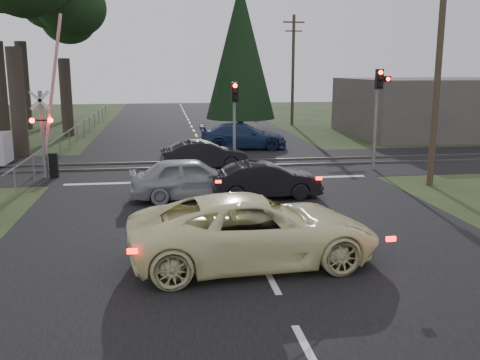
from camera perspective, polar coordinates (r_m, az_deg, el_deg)
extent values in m
plane|color=#283116|center=(15.17, 1.10, -6.39)|extent=(120.00, 120.00, 0.00)
cube|color=black|center=(24.78, -2.64, 0.82)|extent=(14.00, 100.00, 0.01)
cube|color=black|center=(26.74, -3.07, 1.64)|extent=(120.00, 8.00, 0.01)
cube|color=silver|center=(23.03, -2.20, -0.01)|extent=(13.00, 0.35, 0.00)
cube|color=#59544C|center=(25.95, -2.91, 1.42)|extent=(120.00, 0.12, 0.10)
cube|color=#59544C|center=(27.52, -3.22, 2.02)|extent=(120.00, 0.12, 0.10)
cylinder|color=slate|center=(24.72, -20.27, 4.52)|extent=(0.18, 0.18, 3.80)
cube|color=white|center=(24.50, -20.57, 7.97)|extent=(0.88, 0.03, 0.88)
cube|color=white|center=(24.50, -20.57, 7.97)|extent=(0.88, 0.03, 0.88)
cube|color=black|center=(24.58, -20.41, 6.00)|extent=(0.90, 0.06, 0.06)
sphere|color=#FF0C07|center=(24.59, -21.32, 5.93)|extent=(0.22, 0.22, 0.22)
sphere|color=#FF0C07|center=(24.43, -19.57, 6.02)|extent=(0.22, 0.22, 0.22)
cube|color=black|center=(24.84, -19.26, 1.47)|extent=(0.35, 0.25, 1.10)
cube|color=red|center=(24.46, -19.35, 9.46)|extent=(1.16, 0.10, 5.93)
cylinder|color=slate|center=(25.92, 14.21, 5.20)|extent=(0.14, 0.14, 3.80)
cube|color=black|center=(25.61, 14.63, 10.38)|extent=(0.32, 0.24, 0.90)
sphere|color=#FF0C07|center=(25.48, 14.78, 11.04)|extent=(0.20, 0.20, 0.20)
sphere|color=black|center=(25.49, 14.75, 10.37)|extent=(0.18, 0.18, 0.18)
sphere|color=black|center=(25.49, 14.71, 9.69)|extent=(0.18, 0.18, 0.18)
cube|color=black|center=(25.75, 15.43, 10.34)|extent=(0.28, 0.22, 0.28)
sphere|color=#FF0C07|center=(25.64, 15.53, 10.33)|extent=(0.18, 0.18, 0.18)
cylinder|color=slate|center=(25.43, -0.61, 4.76)|extent=(0.14, 0.14, 3.20)
cube|color=black|center=(25.08, -0.56, 9.36)|extent=(0.32, 0.24, 0.90)
sphere|color=#FF0C07|center=(24.94, -0.52, 10.03)|extent=(0.20, 0.20, 0.20)
sphere|color=black|center=(24.95, -0.52, 9.35)|extent=(0.18, 0.18, 0.18)
sphere|color=black|center=(24.97, -0.52, 8.66)|extent=(0.18, 0.18, 0.18)
cylinder|color=#4C3D2D|center=(22.94, 20.35, 10.52)|extent=(0.26, 0.26, 9.00)
cylinder|color=#4C3D2D|center=(45.52, 5.67, 11.51)|extent=(0.26, 0.26, 9.00)
cube|color=#4C3D2D|center=(45.67, 5.77, 16.41)|extent=(1.80, 0.12, 0.12)
cube|color=#4C3D2D|center=(45.62, 5.75, 15.53)|extent=(1.40, 0.10, 0.10)
cylinder|color=#4C3D2D|center=(70.06, 0.69, 11.68)|extent=(0.26, 0.26, 9.00)
cube|color=#4C3D2D|center=(70.15, 0.70, 14.87)|extent=(1.80, 0.12, 0.12)
cube|color=#4C3D2D|center=(70.12, 0.70, 14.30)|extent=(1.40, 0.10, 0.10)
cylinder|color=#473D33|center=(31.22, -22.62, 7.62)|extent=(0.83, 0.83, 5.85)
cylinder|color=#473D33|center=(35.58, -24.23, 8.27)|extent=(0.86, 0.86, 6.30)
cylinder|color=#473D33|center=(39.82, -18.04, 8.36)|extent=(0.80, 0.80, 5.40)
cylinder|color=#473D33|center=(45.50, -22.07, 9.30)|extent=(0.89, 0.89, 6.75)
cylinder|color=#473D33|center=(50.99, -18.23, 8.99)|extent=(0.80, 0.80, 5.40)
ellipsoid|color=black|center=(51.18, -18.75, 16.72)|extent=(6.00, 6.00, 7.20)
cylinder|color=#473D33|center=(40.81, 0.04, 6.61)|extent=(0.50, 0.50, 2.00)
cone|color=black|center=(40.65, 0.04, 13.64)|extent=(5.20, 5.20, 10.00)
cube|color=#59514C|center=(41.63, 21.23, 7.30)|extent=(14.00, 10.00, 4.00)
imported|color=#F6F0B0|center=(13.18, 1.52, -5.35)|extent=(6.32, 3.26, 1.71)
imported|color=black|center=(19.81, 2.72, -0.03)|extent=(4.11, 1.56, 1.34)
imported|color=#979B9F|center=(19.73, -5.21, 0.19)|extent=(4.66, 2.18, 1.54)
imported|color=navy|center=(31.93, 0.33, 4.68)|extent=(5.33, 2.53, 1.50)
imported|color=black|center=(25.55, -3.85, 2.67)|extent=(4.22, 1.81, 1.35)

